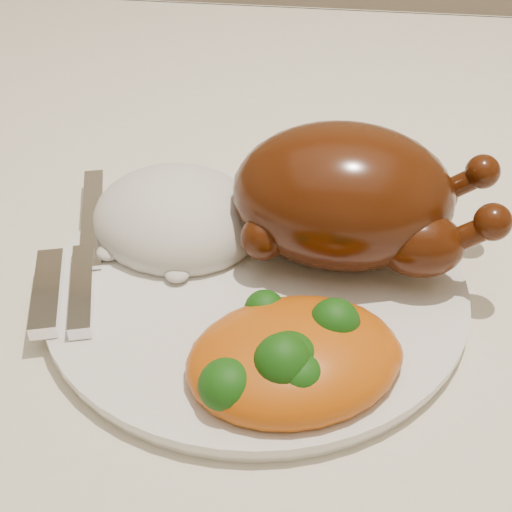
# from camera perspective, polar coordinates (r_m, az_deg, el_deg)

# --- Properties ---
(dining_table) EXTENTS (1.60, 0.90, 0.76)m
(dining_table) POSITION_cam_1_polar(r_m,az_deg,el_deg) (0.63, -5.99, -4.81)
(dining_table) COLOR brown
(dining_table) RESTS_ON floor
(tablecloth) EXTENTS (1.73, 1.03, 0.18)m
(tablecloth) POSITION_cam_1_polar(r_m,az_deg,el_deg) (0.58, -6.45, 0.54)
(tablecloth) COLOR silver
(tablecloth) RESTS_ON dining_table
(dinner_plate) EXTENTS (0.35, 0.35, 0.01)m
(dinner_plate) POSITION_cam_1_polar(r_m,az_deg,el_deg) (0.48, -0.00, -2.43)
(dinner_plate) COLOR white
(dinner_plate) RESTS_ON tablecloth
(roast_chicken) EXTENTS (0.18, 0.12, 0.10)m
(roast_chicken) POSITION_cam_1_polar(r_m,az_deg,el_deg) (0.48, 7.45, 4.75)
(roast_chicken) COLOR #471807
(roast_chicken) RESTS_ON dinner_plate
(rice_mound) EXTENTS (0.15, 0.15, 0.07)m
(rice_mound) POSITION_cam_1_polar(r_m,az_deg,el_deg) (0.52, -6.29, 2.96)
(rice_mound) COLOR silver
(rice_mound) RESTS_ON dinner_plate
(mac_and_cheese) EXTENTS (0.15, 0.14, 0.05)m
(mac_and_cheese) POSITION_cam_1_polar(r_m,az_deg,el_deg) (0.41, 3.25, -8.02)
(mac_and_cheese) COLOR #C0520C
(mac_and_cheese) RESTS_ON dinner_plate
(cutlery) EXTENTS (0.07, 0.20, 0.01)m
(cutlery) POSITION_cam_1_polar(r_m,az_deg,el_deg) (0.50, -14.05, -0.65)
(cutlery) COLOR silver
(cutlery) RESTS_ON dinner_plate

